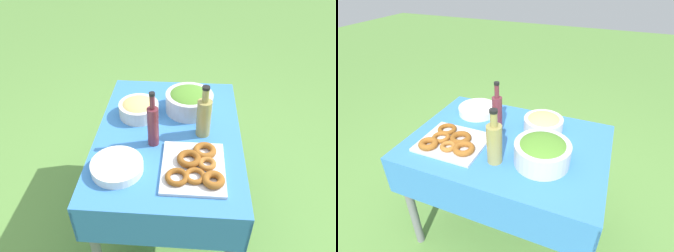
% 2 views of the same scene
% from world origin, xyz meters
% --- Properties ---
extents(ground_plane, '(14.00, 14.00, 0.00)m').
position_xyz_m(ground_plane, '(0.00, 0.00, 0.00)').
color(ground_plane, '#609342').
extents(picnic_table, '(1.13, 0.81, 0.75)m').
position_xyz_m(picnic_table, '(0.00, 0.00, 0.64)').
color(picnic_table, '#387AC6').
rests_on(picnic_table, ground_plane).
extents(salad_bowl, '(0.29, 0.29, 0.14)m').
position_xyz_m(salad_bowl, '(-0.23, 0.11, 0.82)').
color(salad_bowl, silver).
rests_on(salad_bowl, picnic_table).
extents(pasta_bowl, '(0.24, 0.24, 0.10)m').
position_xyz_m(pasta_bowl, '(-0.16, -0.19, 0.80)').
color(pasta_bowl, silver).
rests_on(pasta_bowl, picnic_table).
extents(donut_platter, '(0.37, 0.31, 0.05)m').
position_xyz_m(donut_platter, '(0.28, 0.15, 0.77)').
color(donut_platter, silver).
rests_on(donut_platter, picnic_table).
extents(plate_stack, '(0.26, 0.26, 0.05)m').
position_xyz_m(plate_stack, '(0.31, -0.23, 0.77)').
color(plate_stack, white).
rests_on(plate_stack, picnic_table).
extents(olive_oil_bottle, '(0.08, 0.08, 0.31)m').
position_xyz_m(olive_oil_bottle, '(-0.01, 0.19, 0.87)').
color(olive_oil_bottle, '#998E4C').
rests_on(olive_oil_bottle, picnic_table).
extents(wine_bottle, '(0.06, 0.06, 0.32)m').
position_xyz_m(wine_bottle, '(0.10, -0.07, 0.88)').
color(wine_bottle, maroon).
rests_on(wine_bottle, picnic_table).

